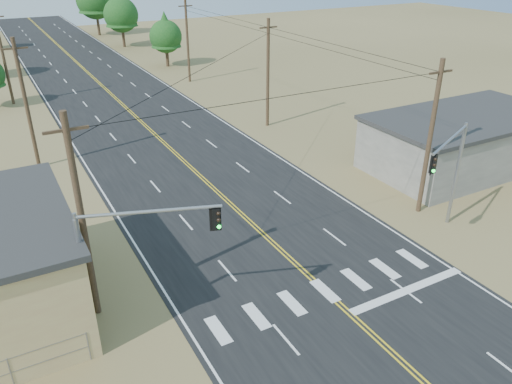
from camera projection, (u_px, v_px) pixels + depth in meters
road at (173, 151)px, 42.67m from camera, size 15.00×200.00×0.02m
building_right at (464, 142)px, 39.04m from camera, size 15.00×8.00×4.00m
utility_pole_left_near at (82, 219)px, 21.74m from camera, size 1.80×0.30×10.00m
utility_pole_left_mid at (26, 104)px, 37.42m from camera, size 1.80×0.30×10.00m
utility_pole_left_far at (3, 57)px, 53.10m from camera, size 1.80×0.30×10.00m
utility_pole_right_near at (430, 138)px, 30.83m from camera, size 1.80×0.30×10.00m
utility_pole_right_mid at (268, 73)px, 46.51m from camera, size 1.80×0.30×10.00m
utility_pole_right_far at (187, 41)px, 62.19m from camera, size 1.80×0.30×10.00m
signal_mast_left at (125, 254)px, 20.51m from camera, size 5.58×2.17×6.49m
signal_mast_right at (451, 166)px, 28.59m from camera, size 5.19×2.53×6.61m
tree_right_near at (165, 33)px, 70.45m from camera, size 4.57×4.57×7.61m
tree_right_mid at (121, 11)px, 83.75m from camera, size 5.73×5.73×9.55m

